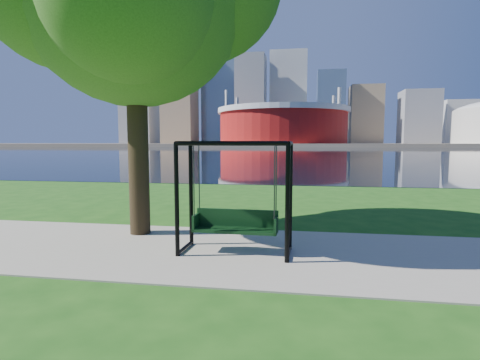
# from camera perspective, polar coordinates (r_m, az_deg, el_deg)

# --- Properties ---
(ground) EXTENTS (900.00, 900.00, 0.00)m
(ground) POSITION_cam_1_polar(r_m,az_deg,el_deg) (8.42, -1.16, -9.96)
(ground) COLOR #1E5114
(ground) RESTS_ON ground
(path) EXTENTS (120.00, 4.00, 0.03)m
(path) POSITION_cam_1_polar(r_m,az_deg,el_deg) (7.94, -1.82, -10.81)
(path) COLOR #9E937F
(path) RESTS_ON ground
(river) EXTENTS (900.00, 180.00, 0.02)m
(river) POSITION_cam_1_polar(r_m,az_deg,el_deg) (110.01, 8.45, 4.41)
(river) COLOR black
(river) RESTS_ON ground
(far_bank) EXTENTS (900.00, 228.00, 2.00)m
(far_bank) POSITION_cam_1_polar(r_m,az_deg,el_deg) (313.98, 8.96, 5.35)
(far_bank) COLOR #937F60
(far_bank) RESTS_ON ground
(stadium) EXTENTS (83.00, 83.00, 32.00)m
(stadium) POSITION_cam_1_polar(r_m,az_deg,el_deg) (243.54, 6.55, 8.43)
(stadium) COLOR maroon
(stadium) RESTS_ON far_bank
(skyline) EXTENTS (392.00, 66.00, 96.50)m
(skyline) POSITION_cam_1_polar(r_m,az_deg,el_deg) (329.14, 8.31, 11.45)
(skyline) COLOR gray
(skyline) RESTS_ON far_bank
(swing) EXTENTS (2.28, 1.04, 2.30)m
(swing) POSITION_cam_1_polar(r_m,az_deg,el_deg) (7.60, -0.70, -3.06)
(swing) COLOR black
(swing) RESTS_ON ground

